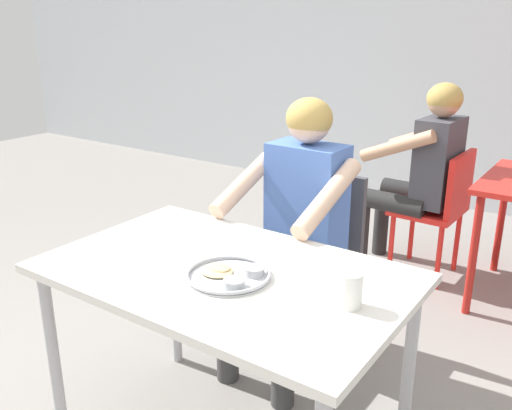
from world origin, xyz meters
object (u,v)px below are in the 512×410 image
Objects in this scene: table_foreground at (225,289)px; diner_foreground at (296,213)px; chair_foreground at (318,247)px; drinking_cup at (350,288)px; chair_red_left at (440,204)px; thali_tray at (230,275)px; patron_background at (423,164)px.

diner_foreground is (-0.11, 0.65, 0.06)m from table_foreground.
diner_foreground is at bearing -91.23° from chair_foreground.
diner_foreground is at bearing 131.37° from drinking_cup.
chair_foreground is 1.06× the size of chair_red_left.
chair_red_left reaches higher than table_foreground.
thali_tray is 0.97m from chair_foreground.
patron_background reaches higher than table_foreground.
thali_tray is 0.23× the size of patron_background.
thali_tray is 2.60× the size of drinking_cup.
diner_foreground reaches higher than chair_red_left.
thali_tray is 1.97m from patron_background.
patron_background is at bearing 90.71° from thali_tray.
diner_foreground is 1.35m from chair_red_left.
drinking_cup reaches higher than thali_tray.
diner_foreground is at bearing -96.46° from patron_background.
diner_foreground is at bearing 99.64° from table_foreground.
table_foreground is at bearing -83.03° from chair_foreground.
drinking_cup is 1.96m from patron_background.
diner_foreground reaches higher than chair_foreground.
drinking_cup is at bearing -81.21° from chair_red_left.
thali_tray is 0.72m from diner_foreground.
diner_foreground is (-0.57, 0.65, -0.07)m from drinking_cup.
thali_tray is (0.06, -0.05, 0.09)m from table_foreground.
diner_foreground is (-0.00, -0.22, 0.24)m from chair_foreground.
table_foreground is 0.48m from drinking_cup.
chair_foreground is (-0.16, 0.92, -0.26)m from thali_tray.
patron_background is (-0.12, -0.02, 0.24)m from chair_red_left.
drinking_cup is 0.09× the size of diner_foreground.
diner_foreground is (-0.17, 0.70, -0.03)m from thali_tray.
chair_red_left is (0.27, 1.29, -0.26)m from diner_foreground.
chair_foreground is at bearing 88.77° from diner_foreground.
patron_background reaches higher than thali_tray.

